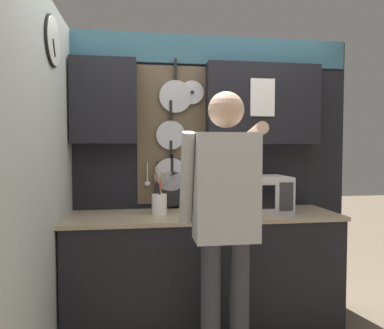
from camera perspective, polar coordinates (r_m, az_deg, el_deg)
The scene contains 7 objects.
base_cabinet_counter at distance 2.75m, azimuth 2.01°, elevation -17.77°, with size 2.04×0.59×0.93m.
back_wall_unit at distance 2.85m, azimuth 1.60°, elevation 2.98°, with size 2.61×0.22×2.35m.
side_wall at distance 2.22m, azimuth -23.37°, elevation -3.30°, with size 0.07×1.60×2.35m.
microwave at distance 2.73m, azimuth 10.73°, elevation -4.84°, with size 0.48×0.36×0.28m.
knife_block at distance 2.65m, azimuth 4.02°, elevation -5.95°, with size 0.12×0.16×0.27m.
utensil_crock at distance 2.60m, azimuth -5.47°, elevation -6.25°, with size 0.11×0.12×0.36m.
person at distance 2.10m, azimuth 5.54°, elevation -7.32°, with size 0.54×0.68×1.76m.
Camera 1 is at (-0.46, -2.54, 1.42)m, focal length 32.00 mm.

